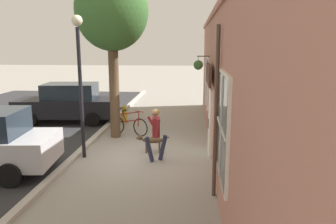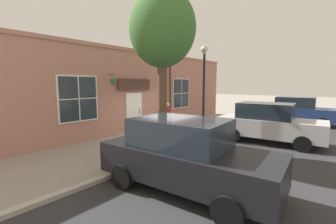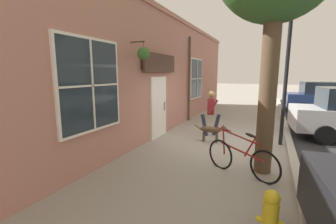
{
  "view_description": "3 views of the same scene",
  "coord_description": "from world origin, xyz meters",
  "px_view_note": "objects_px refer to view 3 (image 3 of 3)",
  "views": [
    {
      "loc": [
        -1.6,
        9.78,
        3.44
      ],
      "look_at": [
        -0.9,
        0.64,
        1.55
      ],
      "focal_mm": 35.0,
      "sensor_mm": 36.0,
      "label": 1
    },
    {
      "loc": [
        7.05,
        -8.6,
        2.59
      ],
      "look_at": [
        0.17,
        -0.35,
        1.24
      ],
      "focal_mm": 24.0,
      "sensor_mm": 36.0,
      "label": 2
    },
    {
      "loc": [
        1.36,
        -7.34,
        2.2
      ],
      "look_at": [
        -1.35,
        -1.42,
        1.09
      ],
      "focal_mm": 24.0,
      "sensor_mm": 36.0,
      "label": 3
    }
  ],
  "objects_px": {
    "parked_car_far_end": "(327,97)",
    "pedestrian_walking": "(211,109)",
    "leaning_bicycle": "(241,158)",
    "dog_on_leash": "(212,130)",
    "street_lamp": "(288,51)",
    "fire_hydrant": "(270,217)"
  },
  "relations": [
    {
      "from": "pedestrian_walking",
      "to": "parked_car_far_end",
      "type": "height_order",
      "value": "parked_car_far_end"
    },
    {
      "from": "pedestrian_walking",
      "to": "leaning_bicycle",
      "type": "distance_m",
      "value": 3.26
    },
    {
      "from": "dog_on_leash",
      "to": "parked_car_far_end",
      "type": "distance_m",
      "value": 9.42
    },
    {
      "from": "dog_on_leash",
      "to": "street_lamp",
      "type": "bearing_deg",
      "value": 16.99
    },
    {
      "from": "parked_car_far_end",
      "to": "pedestrian_walking",
      "type": "bearing_deg",
      "value": -122.73
    },
    {
      "from": "dog_on_leash",
      "to": "street_lamp",
      "type": "relative_size",
      "value": 0.26
    },
    {
      "from": "pedestrian_walking",
      "to": "leaning_bicycle",
      "type": "relative_size",
      "value": 1.0
    },
    {
      "from": "pedestrian_walking",
      "to": "parked_car_far_end",
      "type": "distance_m",
      "value": 8.86
    },
    {
      "from": "pedestrian_walking",
      "to": "leaning_bicycle",
      "type": "height_order",
      "value": "pedestrian_walking"
    },
    {
      "from": "leaning_bicycle",
      "to": "parked_car_far_end",
      "type": "bearing_deg",
      "value": 71.81
    },
    {
      "from": "street_lamp",
      "to": "fire_hydrant",
      "type": "distance_m",
      "value": 5.35
    },
    {
      "from": "fire_hydrant",
      "to": "parked_car_far_end",
      "type": "bearing_deg",
      "value": 77.22
    },
    {
      "from": "dog_on_leash",
      "to": "pedestrian_walking",
      "type": "bearing_deg",
      "value": 107.69
    },
    {
      "from": "parked_car_far_end",
      "to": "dog_on_leash",
      "type": "bearing_deg",
      "value": -118.9
    },
    {
      "from": "parked_car_far_end",
      "to": "fire_hydrant",
      "type": "bearing_deg",
      "value": -102.78
    },
    {
      "from": "street_lamp",
      "to": "fire_hydrant",
      "type": "height_order",
      "value": "street_lamp"
    },
    {
      "from": "dog_on_leash",
      "to": "fire_hydrant",
      "type": "relative_size",
      "value": 1.45
    },
    {
      "from": "pedestrian_walking",
      "to": "street_lamp",
      "type": "relative_size",
      "value": 0.38
    },
    {
      "from": "parked_car_far_end",
      "to": "street_lamp",
      "type": "bearing_deg",
      "value": -108.31
    },
    {
      "from": "parked_car_far_end",
      "to": "fire_hydrant",
      "type": "relative_size",
      "value": 5.76
    },
    {
      "from": "leaning_bicycle",
      "to": "fire_hydrant",
      "type": "distance_m",
      "value": 2.1
    },
    {
      "from": "dog_on_leash",
      "to": "parked_car_far_end",
      "type": "height_order",
      "value": "parked_car_far_end"
    }
  ]
}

